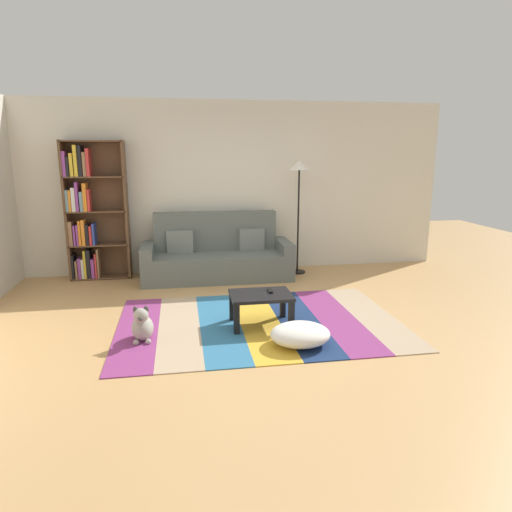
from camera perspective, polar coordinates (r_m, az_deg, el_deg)
name	(u,v)px	position (r m, az deg, el deg)	size (l,w,h in m)	color
ground_plane	(267,323)	(5.26, 1.37, -8.37)	(14.00, 14.00, 0.00)	tan
back_wall	(238,187)	(7.44, -2.32, 8.60)	(6.80, 0.10, 2.70)	silver
rug	(260,323)	(5.24, 0.46, -8.37)	(3.18, 2.14, 0.01)	#843370
couch	(217,256)	(7.03, -4.91, -0.06)	(2.26, 0.80, 1.00)	#59605B
bookshelf	(89,213)	(7.29, -20.18, 5.14)	(0.90, 0.28, 2.08)	brown
coffee_table	(261,300)	(5.07, 0.61, -5.50)	(0.68, 0.50, 0.36)	black
pouf	(300,334)	(4.65, 5.58, -9.76)	(0.61, 0.52, 0.22)	white
dog	(142,326)	(4.87, -14.07, -8.51)	(0.22, 0.35, 0.40)	#9E998E
standing_lamp	(299,180)	(7.17, 5.42, 9.48)	(0.32, 0.32, 1.78)	black
tv_remote	(270,291)	(5.13, 1.80, -4.37)	(0.04, 0.15, 0.02)	black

